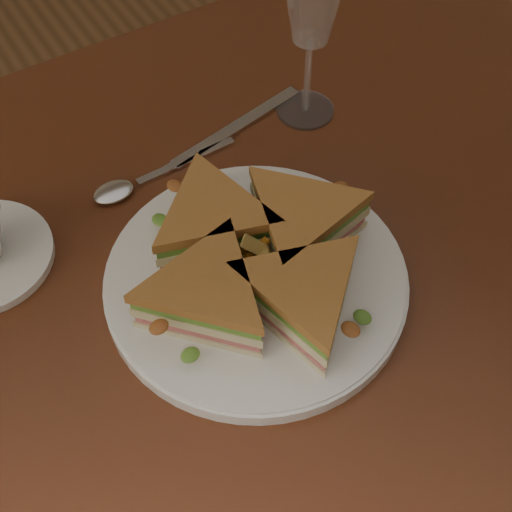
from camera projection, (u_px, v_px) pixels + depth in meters
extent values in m
plane|color=brown|center=(248.00, 479.00, 1.38)|extent=(6.00, 6.00, 0.00)
cube|color=#39190D|center=(242.00, 248.00, 0.79)|extent=(1.20, 0.80, 0.04)
cylinder|color=#34190F|center=(387.00, 138.00, 1.44)|extent=(0.06, 0.06, 0.71)
cylinder|color=white|center=(256.00, 281.00, 0.73)|extent=(0.31, 0.31, 0.02)
cube|color=silver|center=(186.00, 162.00, 0.84)|extent=(0.13, 0.01, 0.00)
ellipsoid|color=silver|center=(114.00, 192.00, 0.81)|extent=(0.05, 0.03, 0.01)
cube|color=silver|center=(237.00, 127.00, 0.88)|extent=(0.20, 0.05, 0.00)
cube|color=silver|center=(181.00, 162.00, 0.84)|extent=(0.05, 0.02, 0.00)
cylinder|color=white|center=(305.00, 110.00, 0.90)|extent=(0.07, 0.07, 0.00)
cylinder|color=white|center=(308.00, 75.00, 0.86)|extent=(0.01, 0.01, 0.10)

